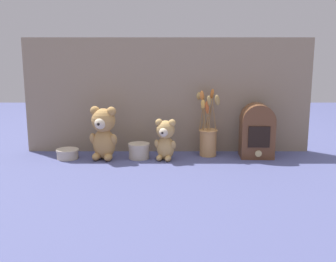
# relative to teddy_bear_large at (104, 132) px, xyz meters

# --- Properties ---
(ground_plane) EXTENTS (4.00, 4.00, 0.00)m
(ground_plane) POSITION_rel_teddy_bear_large_xyz_m (0.31, -0.01, -0.14)
(ground_plane) COLOR #4C5184
(backdrop_wall) EXTENTS (1.47, 0.02, 0.59)m
(backdrop_wall) POSITION_rel_teddy_bear_large_xyz_m (0.31, 0.16, 0.16)
(backdrop_wall) COLOR gray
(backdrop_wall) RESTS_ON ground
(teddy_bear_large) EXTENTS (0.15, 0.13, 0.26)m
(teddy_bear_large) POSITION_rel_teddy_bear_large_xyz_m (0.00, 0.00, 0.00)
(teddy_bear_large) COLOR tan
(teddy_bear_large) RESTS_ON ground
(teddy_bear_medium) EXTENTS (0.11, 0.10, 0.20)m
(teddy_bear_medium) POSITION_rel_teddy_bear_large_xyz_m (0.30, -0.02, -0.03)
(teddy_bear_medium) COLOR tan
(teddy_bear_medium) RESTS_ON ground
(flower_vase) EXTENTS (0.13, 0.12, 0.34)m
(flower_vase) POSITION_rel_teddy_bear_large_xyz_m (0.52, 0.07, -0.03)
(flower_vase) COLOR tan
(flower_vase) RESTS_ON ground
(vintage_radio) EXTENTS (0.17, 0.13, 0.27)m
(vintage_radio) POSITION_rel_teddy_bear_large_xyz_m (0.76, 0.04, 0.00)
(vintage_radio) COLOR brown
(vintage_radio) RESTS_ON ground
(decorative_tin_tall) EXTENTS (0.11, 0.11, 0.08)m
(decorative_tin_tall) POSITION_rel_teddy_bear_large_xyz_m (0.17, 0.01, -0.10)
(decorative_tin_tall) COLOR beige
(decorative_tin_tall) RESTS_ON ground
(decorative_tin_short) EXTENTS (0.11, 0.11, 0.05)m
(decorative_tin_short) POSITION_rel_teddy_bear_large_xyz_m (-0.18, 0.01, -0.11)
(decorative_tin_short) COLOR beige
(decorative_tin_short) RESTS_ON ground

